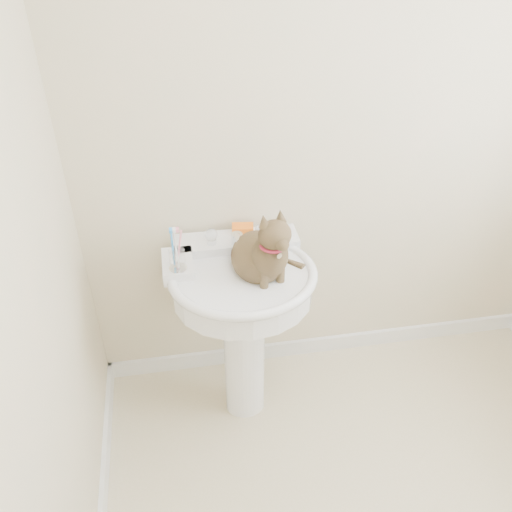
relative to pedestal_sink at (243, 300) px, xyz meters
name	(u,v)px	position (x,y,z in m)	size (l,w,h in m)	color
wall_back	(343,127)	(0.46, 0.29, 0.59)	(2.20, 0.00, 2.50)	beige
baseboard_back	(322,344)	(0.46, 0.28, -0.61)	(2.20, 0.02, 0.09)	white
pedestal_sink	(243,300)	(0.00, 0.00, 0.00)	(0.61, 0.59, 0.83)	white
faucet	(237,235)	(0.00, 0.15, 0.22)	(0.28, 0.12, 0.14)	silver
soap_bar	(243,229)	(0.04, 0.24, 0.19)	(0.09, 0.06, 0.03)	orange
toothbrush_cup	(177,259)	(-0.25, 0.02, 0.23)	(0.07, 0.07, 0.19)	silver
cat	(262,255)	(0.08, -0.01, 0.23)	(0.24, 0.30, 0.44)	brown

